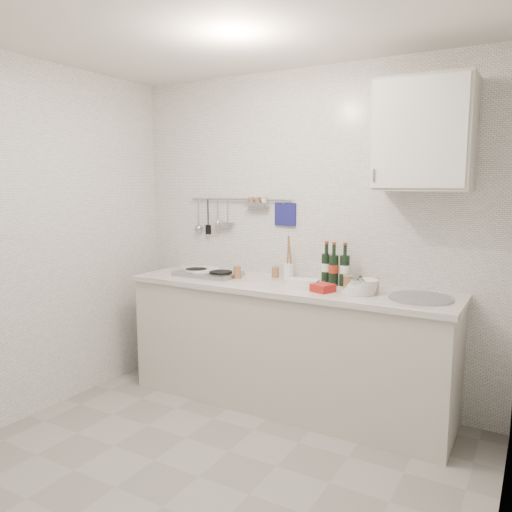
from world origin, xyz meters
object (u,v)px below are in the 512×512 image
(plate_stack_hob, at_px, (201,271))
(wall_cabinet, at_px, (424,135))
(plate_stack_sink, at_px, (362,287))
(wine_bottles, at_px, (335,264))
(utensil_crock, at_px, (289,269))

(plate_stack_hob, bearing_deg, wall_cabinet, 2.58)
(wall_cabinet, height_order, plate_stack_sink, wall_cabinet)
(plate_stack_hob, bearing_deg, wine_bottles, 5.72)
(wall_cabinet, relative_size, plate_stack_sink, 2.98)
(wall_cabinet, relative_size, plate_stack_hob, 2.18)
(wine_bottles, bearing_deg, plate_stack_sink, -35.26)
(plate_stack_sink, xyz_separation_m, utensil_crock, (-0.64, 0.20, 0.03))
(plate_stack_hob, distance_m, wine_bottles, 1.13)
(plate_stack_hob, relative_size, utensil_crock, 0.95)
(wall_cabinet, bearing_deg, utensil_crock, 176.89)
(wall_cabinet, xyz_separation_m, wine_bottles, (-0.59, 0.03, -0.87))
(plate_stack_hob, bearing_deg, plate_stack_sink, -3.12)
(plate_stack_sink, bearing_deg, wine_bottles, 144.74)
(plate_stack_hob, distance_m, plate_stack_sink, 1.38)
(wine_bottles, relative_size, utensil_crock, 0.92)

